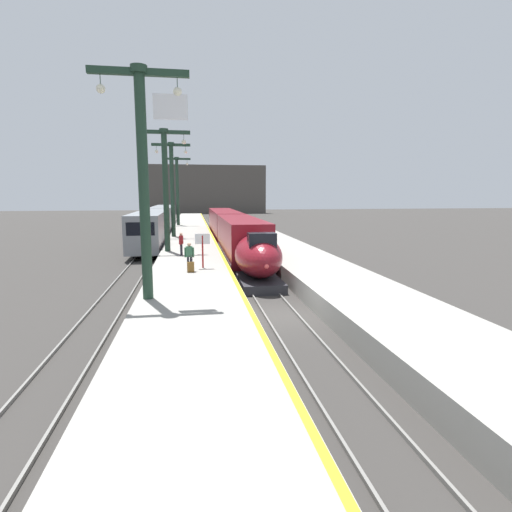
{
  "coord_description": "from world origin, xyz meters",
  "views": [
    {
      "loc": [
        -3.95,
        -17.45,
        5.53
      ],
      "look_at": [
        -0.11,
        6.51,
        1.8
      ],
      "focal_mm": 28.16,
      "sensor_mm": 36.0,
      "label": 1
    }
  ],
  "objects_px": {
    "passenger_mid_platform": "(181,242)",
    "rolling_suitcase": "(191,267)",
    "station_column_far": "(172,181)",
    "passenger_near_edge": "(189,254)",
    "highspeed_train_main": "(233,231)",
    "station_column_distant": "(177,185)",
    "station_column_near": "(144,161)",
    "departure_info_board": "(203,244)",
    "station_column_mid": "(165,179)",
    "regional_train_adjacent": "(158,222)"
  },
  "relations": [
    {
      "from": "highspeed_train_main",
      "to": "station_column_mid",
      "type": "bearing_deg",
      "value": -131.53
    },
    {
      "from": "station_column_near",
      "to": "station_column_far",
      "type": "relative_size",
      "value": 0.97
    },
    {
      "from": "station_column_mid",
      "to": "passenger_near_edge",
      "type": "height_order",
      "value": "station_column_mid"
    },
    {
      "from": "highspeed_train_main",
      "to": "station_column_distant",
      "type": "distance_m",
      "value": 22.74
    },
    {
      "from": "station_column_mid",
      "to": "station_column_far",
      "type": "bearing_deg",
      "value": 90.0
    },
    {
      "from": "station_column_mid",
      "to": "station_column_far",
      "type": "relative_size",
      "value": 0.96
    },
    {
      "from": "departure_info_board",
      "to": "regional_train_adjacent",
      "type": "bearing_deg",
      "value": 99.93
    },
    {
      "from": "station_column_near",
      "to": "departure_info_board",
      "type": "bearing_deg",
      "value": 70.32
    },
    {
      "from": "passenger_mid_platform",
      "to": "rolling_suitcase",
      "type": "height_order",
      "value": "passenger_mid_platform"
    },
    {
      "from": "highspeed_train_main",
      "to": "passenger_near_edge",
      "type": "bearing_deg",
      "value": -104.96
    },
    {
      "from": "passenger_near_edge",
      "to": "station_column_mid",
      "type": "bearing_deg",
      "value": 101.3
    },
    {
      "from": "regional_train_adjacent",
      "to": "station_column_near",
      "type": "bearing_deg",
      "value": -86.24
    },
    {
      "from": "station_column_mid",
      "to": "passenger_mid_platform",
      "type": "distance_m",
      "value": 5.42
    },
    {
      "from": "rolling_suitcase",
      "to": "station_column_far",
      "type": "bearing_deg",
      "value": 95.05
    },
    {
      "from": "station_column_distant",
      "to": "passenger_mid_platform",
      "type": "height_order",
      "value": "station_column_distant"
    },
    {
      "from": "station_column_far",
      "to": "passenger_near_edge",
      "type": "xyz_separation_m",
      "value": [
        1.76,
        -20.33,
        -4.89
      ]
    },
    {
      "from": "station_column_distant",
      "to": "passenger_mid_platform",
      "type": "relative_size",
      "value": 5.81
    },
    {
      "from": "station_column_near",
      "to": "passenger_mid_platform",
      "type": "height_order",
      "value": "station_column_near"
    },
    {
      "from": "highspeed_train_main",
      "to": "station_column_near",
      "type": "relative_size",
      "value": 3.89
    },
    {
      "from": "passenger_near_edge",
      "to": "departure_info_board",
      "type": "xyz_separation_m",
      "value": [
        0.81,
        0.9,
        0.52
      ]
    },
    {
      "from": "highspeed_train_main",
      "to": "station_column_distant",
      "type": "relative_size",
      "value": 3.8
    },
    {
      "from": "station_column_far",
      "to": "rolling_suitcase",
      "type": "relative_size",
      "value": 10.04
    },
    {
      "from": "highspeed_train_main",
      "to": "rolling_suitcase",
      "type": "relative_size",
      "value": 38.02
    },
    {
      "from": "passenger_near_edge",
      "to": "station_column_near",
      "type": "bearing_deg",
      "value": -105.57
    },
    {
      "from": "station_column_distant",
      "to": "passenger_near_edge",
      "type": "height_order",
      "value": "station_column_distant"
    },
    {
      "from": "highspeed_train_main",
      "to": "regional_train_adjacent",
      "type": "bearing_deg",
      "value": 122.65
    },
    {
      "from": "regional_train_adjacent",
      "to": "station_column_distant",
      "type": "height_order",
      "value": "station_column_distant"
    },
    {
      "from": "station_column_near",
      "to": "station_column_distant",
      "type": "bearing_deg",
      "value": 90.07
    },
    {
      "from": "rolling_suitcase",
      "to": "departure_info_board",
      "type": "xyz_separation_m",
      "value": [
        0.74,
        1.29,
        1.2
      ]
    },
    {
      "from": "station_column_near",
      "to": "station_column_mid",
      "type": "height_order",
      "value": "station_column_near"
    },
    {
      "from": "station_column_near",
      "to": "station_column_far",
      "type": "height_order",
      "value": "station_column_far"
    },
    {
      "from": "departure_info_board",
      "to": "station_column_distant",
      "type": "bearing_deg",
      "value": 94.08
    },
    {
      "from": "rolling_suitcase",
      "to": "departure_info_board",
      "type": "height_order",
      "value": "departure_info_board"
    },
    {
      "from": "station_column_mid",
      "to": "station_column_near",
      "type": "bearing_deg",
      "value": -89.79
    },
    {
      "from": "departure_info_board",
      "to": "station_column_near",
      "type": "bearing_deg",
      "value": -109.68
    },
    {
      "from": "regional_train_adjacent",
      "to": "station_column_mid",
      "type": "height_order",
      "value": "station_column_mid"
    },
    {
      "from": "station_column_far",
      "to": "regional_train_adjacent",
      "type": "bearing_deg",
      "value": 105.76
    },
    {
      "from": "station_column_far",
      "to": "departure_info_board",
      "type": "xyz_separation_m",
      "value": [
        2.57,
        -19.43,
        -4.38
      ]
    },
    {
      "from": "station_column_near",
      "to": "station_column_mid",
      "type": "xyz_separation_m",
      "value": [
        -0.05,
        14.95,
        -0.17
      ]
    },
    {
      "from": "regional_train_adjacent",
      "to": "station_column_near",
      "type": "distance_m",
      "value": 34.66
    },
    {
      "from": "passenger_mid_platform",
      "to": "rolling_suitcase",
      "type": "distance_m",
      "value": 6.79
    },
    {
      "from": "passenger_near_edge",
      "to": "rolling_suitcase",
      "type": "height_order",
      "value": "passenger_near_edge"
    },
    {
      "from": "passenger_mid_platform",
      "to": "departure_info_board",
      "type": "relative_size",
      "value": 0.8
    },
    {
      "from": "station_column_mid",
      "to": "passenger_mid_platform",
      "type": "xyz_separation_m",
      "value": [
        1.14,
        -2.49,
        -4.68
      ]
    },
    {
      "from": "station_column_mid",
      "to": "passenger_near_edge",
      "type": "distance_m",
      "value": 10.14
    },
    {
      "from": "rolling_suitcase",
      "to": "station_column_distant",
      "type": "bearing_deg",
      "value": 92.81
    },
    {
      "from": "station_column_mid",
      "to": "departure_info_board",
      "type": "relative_size",
      "value": 4.46
    },
    {
      "from": "station_column_near",
      "to": "passenger_near_edge",
      "type": "distance_m",
      "value": 8.01
    },
    {
      "from": "station_column_mid",
      "to": "station_column_distant",
      "type": "bearing_deg",
      "value": 90.0
    },
    {
      "from": "station_column_mid",
      "to": "departure_info_board",
      "type": "bearing_deg",
      "value": -72.04
    }
  ]
}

